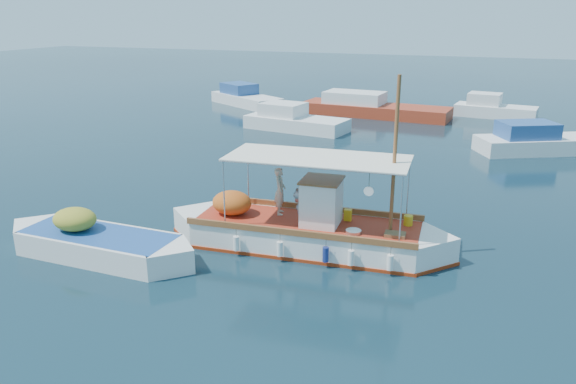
% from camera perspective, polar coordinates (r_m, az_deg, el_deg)
% --- Properties ---
extents(ground, '(160.00, 160.00, 0.00)m').
position_cam_1_polar(ground, '(17.63, 1.95, -5.65)').
color(ground, black).
rests_on(ground, ground).
extents(fishing_caique, '(9.15, 2.92, 5.59)m').
position_cam_1_polar(fishing_caique, '(17.50, 1.72, -4.08)').
color(fishing_caique, white).
rests_on(fishing_caique, ground).
extents(dinghy, '(6.62, 1.97, 1.61)m').
position_cam_1_polar(dinghy, '(17.87, -18.78, -5.14)').
color(dinghy, white).
rests_on(dinghy, ground).
extents(bg_boat_nw, '(6.61, 3.37, 1.80)m').
position_cam_1_polar(bg_boat_nw, '(34.91, 0.57, 7.15)').
color(bg_boat_nw, silver).
rests_on(bg_boat_nw, ground).
extents(bg_boat_n, '(10.41, 3.67, 1.80)m').
position_cam_1_polar(bg_boat_n, '(40.06, 8.39, 8.37)').
color(bg_boat_n, '#9A2F19').
rests_on(bg_boat_n, ground).
extents(bg_boat_ne, '(7.12, 5.10, 1.80)m').
position_cam_1_polar(bg_boat_ne, '(32.05, 24.25, 4.58)').
color(bg_boat_ne, silver).
rests_on(bg_boat_ne, ground).
extents(bg_boat_far_w, '(6.92, 5.46, 1.80)m').
position_cam_1_polar(bg_boat_far_w, '(44.42, -4.40, 9.45)').
color(bg_boat_far_w, silver).
rests_on(bg_boat_far_w, ground).
extents(bg_boat_far_n, '(5.53, 2.66, 1.80)m').
position_cam_1_polar(bg_boat_far_n, '(41.66, 20.10, 7.85)').
color(bg_boat_far_n, silver).
rests_on(bg_boat_far_n, ground).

